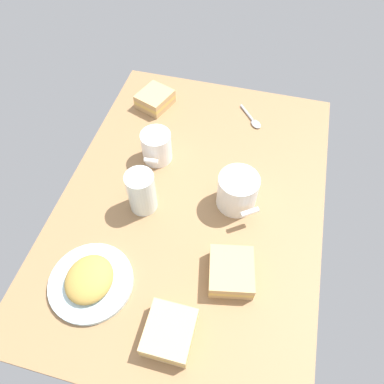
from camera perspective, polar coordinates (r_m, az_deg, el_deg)
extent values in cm
cube|color=#936D47|center=(90.84, 0.00, -1.46)|extent=(90.00, 64.00, 2.00)
cylinder|color=silver|center=(82.13, -15.59, -13.52)|extent=(17.91, 17.91, 1.20)
ellipsoid|color=#B28C3F|center=(80.57, -15.87, -13.05)|extent=(11.05, 9.94, 4.59)
cylinder|color=white|center=(86.34, 7.16, 0.14)|extent=(9.59, 9.59, 9.31)
cylinder|color=brown|center=(83.01, 7.45, 1.80)|extent=(8.44, 8.44, 0.40)
cylinder|color=white|center=(82.91, 9.06, -3.12)|extent=(3.45, 4.23, 1.20)
cylinder|color=white|center=(95.57, -5.59, 7.15)|extent=(7.81, 7.81, 8.56)
cylinder|color=black|center=(92.83, -5.78, 8.72)|extent=(6.87, 6.87, 0.40)
cylinder|color=white|center=(91.95, -6.46, 4.92)|extent=(1.38, 3.57, 1.20)
cube|color=#DBB77A|center=(76.01, -3.50, -21.43)|extent=(10.18, 9.17, 1.60)
cube|color=#D8B259|center=(74.65, -3.56, -21.18)|extent=(10.18, 9.17, 1.20)
cube|color=#DBB77A|center=(73.30, -3.62, -20.91)|extent=(10.18, 9.17, 1.60)
cube|color=tan|center=(113.10, -5.79, 13.79)|extent=(11.77, 11.22, 1.60)
cube|color=#D8B259|center=(112.19, -5.85, 14.33)|extent=(11.77, 11.22, 1.20)
cube|color=tan|center=(111.30, -5.92, 14.88)|extent=(11.77, 11.22, 1.60)
cube|color=tan|center=(80.16, 6.10, -12.76)|extent=(11.91, 11.10, 1.60)
cube|color=#D8B259|center=(78.87, 6.19, -12.37)|extent=(11.91, 11.10, 1.20)
cube|color=tan|center=(77.59, 6.28, -11.96)|extent=(11.91, 11.10, 1.60)
cylinder|color=silver|center=(85.16, -7.94, 0.05)|extent=(6.71, 6.71, 11.32)
cylinder|color=white|center=(87.22, -7.75, -0.91)|extent=(6.04, 6.04, 6.25)
ellipsoid|color=silver|center=(108.04, 10.03, 10.48)|extent=(4.31, 4.13, 0.80)
cylinder|color=silver|center=(111.21, 8.62, 12.24)|extent=(5.94, 4.99, 0.70)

